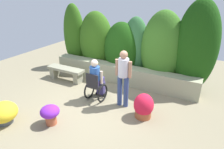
# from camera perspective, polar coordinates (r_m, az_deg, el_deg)

# --- Properties ---
(ground_plane) EXTENTS (12.40, 12.40, 0.00)m
(ground_plane) POSITION_cam_1_polar(r_m,az_deg,el_deg) (5.86, -5.01, -8.94)
(ground_plane) COLOR gray
(stone_retaining_wall) EXTENTS (5.46, 0.45, 0.65)m
(stone_retaining_wall) POSITION_cam_1_polar(r_m,az_deg,el_deg) (7.08, 2.58, 0.14)
(stone_retaining_wall) COLOR #9A9B7A
(stone_retaining_wall) RESTS_ON ground
(hedge_backdrop) EXTENTS (6.02, 1.14, 2.98)m
(hedge_backdrop) POSITION_cam_1_polar(r_m,az_deg,el_deg) (7.21, 6.26, 8.47)
(hedge_backdrop) COLOR #306017
(hedge_backdrop) RESTS_ON ground
(stone_bench) EXTENTS (1.49, 0.40, 0.49)m
(stone_bench) POSITION_cam_1_polar(r_m,az_deg,el_deg) (7.46, -13.54, 0.74)
(stone_bench) COLOR gray
(stone_bench) RESTS_ON ground
(person_in_wheelchair) EXTENTS (0.53, 0.66, 1.33)m
(person_in_wheelchair) POSITION_cam_1_polar(r_m,az_deg,el_deg) (5.87, -4.74, -1.96)
(person_in_wheelchair) COLOR black
(person_in_wheelchair) RESTS_ON ground
(person_standing_companion) EXTENTS (0.49, 0.30, 1.69)m
(person_standing_companion) POSITION_cam_1_polar(r_m,az_deg,el_deg) (5.37, 3.35, -0.22)
(person_standing_companion) COLOR navy
(person_standing_companion) RESTS_ON ground
(flower_pot_purple_near) EXTENTS (0.53, 0.53, 0.69)m
(flower_pot_purple_near) POSITION_cam_1_polar(r_m,az_deg,el_deg) (5.24, 9.32, -9.39)
(flower_pot_purple_near) COLOR #A2502F
(flower_pot_purple_near) RESTS_ON ground
(flower_pot_terracotta_by_wall) EXTENTS (0.48, 0.48, 0.52)m
(flower_pot_terracotta_by_wall) POSITION_cam_1_polar(r_m,az_deg,el_deg) (5.17, -17.87, -10.87)
(flower_pot_terracotta_by_wall) COLOR #AA5134
(flower_pot_terracotta_by_wall) RESTS_ON ground
(flower_pot_red_accent) EXTENTS (0.70, 0.70, 0.58)m
(flower_pot_red_accent) POSITION_cam_1_polar(r_m,az_deg,el_deg) (5.69, -29.50, -9.88)
(flower_pot_red_accent) COLOR #4D545B
(flower_pot_red_accent) RESTS_ON ground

